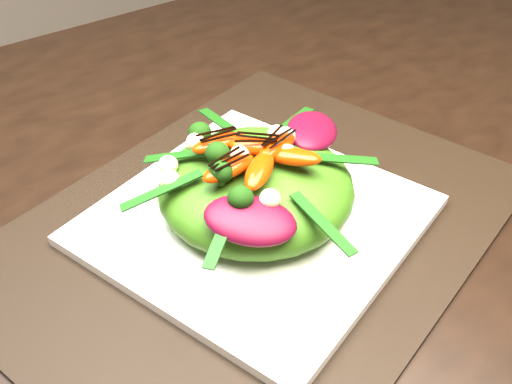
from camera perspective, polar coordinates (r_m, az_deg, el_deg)
dining_table at (r=0.86m, az=9.55°, el=7.75°), size 1.60×0.90×0.75m
placemat at (r=0.62m, az=-0.00°, el=-3.18°), size 0.62×0.53×0.00m
plate_base at (r=0.61m, az=-0.00°, el=-2.65°), size 0.37×0.37×0.01m
salad_bowl at (r=0.61m, az=-0.00°, el=-1.69°), size 0.24×0.24×0.02m
lettuce_mound at (r=0.59m, az=-0.00°, el=0.45°), size 0.22×0.22×0.07m
radicchio_leaf at (r=0.63m, az=5.36°, el=5.83°), size 0.10×0.09×0.02m
orange_segment at (r=0.57m, az=-1.80°, el=3.85°), size 0.06×0.03×0.01m
broccoli_floret at (r=0.56m, az=-6.87°, el=3.00°), size 0.03×0.03×0.03m
macadamia_nut at (r=0.55m, az=4.04°, el=2.48°), size 0.02×0.02×0.02m
balsamic_drizzle at (r=0.56m, az=-1.81°, el=4.50°), size 0.04×0.01×0.00m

